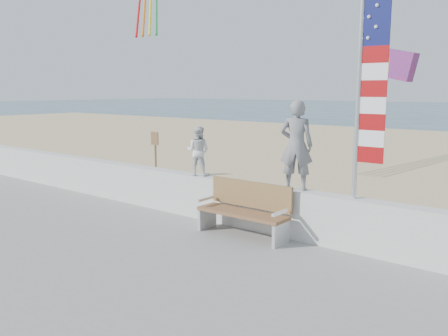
{
  "coord_description": "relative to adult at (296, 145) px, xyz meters",
  "views": [
    {
      "loc": [
        5.95,
        -5.41,
        2.88
      ],
      "look_at": [
        0.2,
        1.8,
        1.35
      ],
      "focal_mm": 38.0,
      "sensor_mm": 36.0,
      "label": 1
    }
  ],
  "objects": [
    {
      "name": "flag",
      "position": [
        1.25,
        -0.0,
        1.1
      ],
      "size": [
        0.5,
        0.08,
        3.5
      ],
      "color": "silver",
      "rests_on": "seawall"
    },
    {
      "name": "ground",
      "position": [
        -1.7,
        -2.0,
        -1.89
      ],
      "size": [
        220.0,
        220.0,
        0.0
      ],
      "primitive_type": "plane",
      "color": "#335366",
      "rests_on": "ground"
    },
    {
      "name": "sand",
      "position": [
        -1.7,
        7.0,
        -1.85
      ],
      "size": [
        90.0,
        40.0,
        0.08
      ],
      "primitive_type": "cube",
      "color": "#CAB587",
      "rests_on": "ground"
    },
    {
      "name": "child",
      "position": [
        -2.36,
        0.0,
        -0.29
      ],
      "size": [
        0.61,
        0.55,
        1.04
      ],
      "primitive_type": "imported",
      "rotation": [
        0.0,
        0.0,
        3.51
      ],
      "color": "white",
      "rests_on": "seawall"
    },
    {
      "name": "bench",
      "position": [
        -0.79,
        -0.45,
        -1.2
      ],
      "size": [
        1.8,
        0.57,
        1.0
      ],
      "color": "brown",
      "rests_on": "boardwalk"
    },
    {
      "name": "seawall",
      "position": [
        -1.7,
        0.0,
        -1.26
      ],
      "size": [
        30.0,
        0.35,
        0.9
      ],
      "primitive_type": "cube",
      "color": "silver",
      "rests_on": "boardwalk"
    },
    {
      "name": "adult",
      "position": [
        0.0,
        0.0,
        0.0
      ],
      "size": [
        0.7,
        0.59,
        1.62
      ],
      "primitive_type": "imported",
      "rotation": [
        0.0,
        0.0,
        3.54
      ],
      "color": "gray",
      "rests_on": "seawall"
    },
    {
      "name": "parafoil_kite",
      "position": [
        0.86,
        2.16,
        1.5
      ],
      "size": [
        1.11,
        0.4,
        0.75
      ],
      "color": "red",
      "rests_on": "ground"
    },
    {
      "name": "sign",
      "position": [
        -6.93,
        3.05,
        -0.95
      ],
      "size": [
        0.32,
        0.07,
        1.46
      ],
      "color": "olive",
      "rests_on": "sand"
    }
  ]
}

